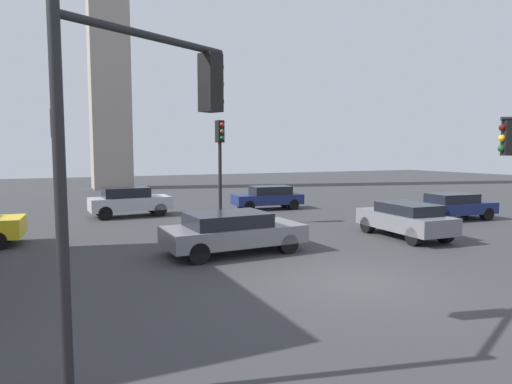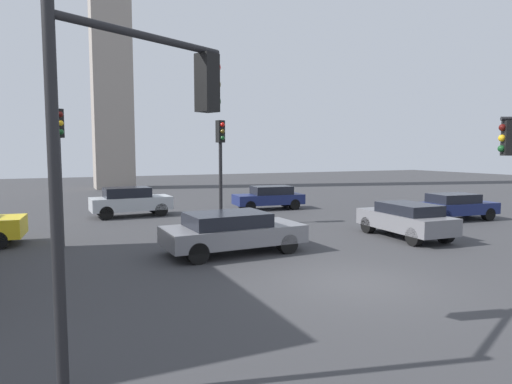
{
  "view_description": "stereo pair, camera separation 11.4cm",
  "coord_description": "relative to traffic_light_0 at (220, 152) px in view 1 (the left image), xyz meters",
  "views": [
    {
      "loc": [
        -7.07,
        -9.06,
        3.39
      ],
      "look_at": [
        -0.02,
        6.2,
        1.85
      ],
      "focal_mm": 31.06,
      "sensor_mm": 36.0,
      "label": 1
    },
    {
      "loc": [
        -6.97,
        -9.11,
        3.39
      ],
      "look_at": [
        -0.02,
        6.2,
        1.85
      ],
      "focal_mm": 31.06,
      "sensor_mm": 36.0,
      "label": 2
    }
  ],
  "objects": [
    {
      "name": "ground_plane",
      "position": [
        0.07,
        -10.03,
        -3.37
      ],
      "size": [
        107.53,
        107.53,
        0.0
      ],
      "primitive_type": "plane",
      "color": "#38383A"
    },
    {
      "name": "car_5",
      "position": [
        -1.61,
        -5.5,
        -2.63
      ],
      "size": [
        4.7,
        2.27,
        1.37
      ],
      "rotation": [
        0.0,
        0.0,
        0.04
      ],
      "color": "slate",
      "rests_on": "ground_plane"
    },
    {
      "name": "car_1",
      "position": [
        5.57,
        -5.89,
        -2.62
      ],
      "size": [
        1.94,
        4.14,
        1.38
      ],
      "rotation": [
        0.0,
        0.0,
        1.52
      ],
      "color": "slate",
      "rests_on": "ground_plane"
    },
    {
      "name": "traffic_light_0",
      "position": [
        0.0,
        0.0,
        0.0
      ],
      "size": [
        0.38,
        0.48,
        4.8
      ],
      "rotation": [
        0.0,
        0.0,
        -1.37
      ],
      "color": "black",
      "rests_on": "ground_plane"
    },
    {
      "name": "car_4",
      "position": [
        11.13,
        -3.36,
        -2.66
      ],
      "size": [
        4.07,
        2.09,
        1.31
      ],
      "rotation": [
        0.0,
        0.0,
        -0.1
      ],
      "color": "navy",
      "rests_on": "ground_plane"
    },
    {
      "name": "car_3",
      "position": [
        -3.4,
        4.57,
        -2.56
      ],
      "size": [
        4.14,
        1.89,
        1.53
      ],
      "rotation": [
        0.0,
        0.0,
        0.05
      ],
      "color": "#ADB2B7",
      "rests_on": "ground_plane"
    },
    {
      "name": "car_0",
      "position": [
        4.51,
        4.15,
        -2.64
      ],
      "size": [
        4.16,
        2.0,
        1.37
      ],
      "rotation": [
        0.0,
        0.0,
        3.05
      ],
      "color": "navy",
      "rests_on": "ground_plane"
    },
    {
      "name": "traffic_light_1",
      "position": [
        -6.77,
        -2.15,
        0.04
      ],
      "size": [
        0.43,
        0.49,
        4.87
      ],
      "rotation": [
        0.0,
        0.0,
        -1.07
      ],
      "color": "black",
      "rests_on": "ground_plane"
    },
    {
      "name": "traffic_light_2",
      "position": [
        -5.68,
        -12.22,
        0.44
      ],
      "size": [
        2.84,
        1.49,
        5.3
      ],
      "rotation": [
        0.0,
        0.0,
        0.45
      ],
      "color": "black",
      "rests_on": "ground_plane"
    }
  ]
}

